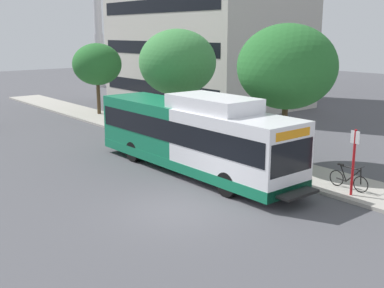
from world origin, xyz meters
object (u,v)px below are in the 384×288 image
transit_bus (193,136)px  street_tree_near_stop (287,67)px  bus_stop_sign_pole (354,157)px  bicycle_parked (349,179)px  street_tree_far_block (97,64)px  street_tree_mid_block (178,62)px

transit_bus → street_tree_near_stop: (4.09, -1.92, 3.03)m
street_tree_near_stop → bus_stop_sign_pole: bearing=-108.9°
bicycle_parked → street_tree_far_block: bearing=87.3°
street_tree_near_stop → street_tree_mid_block: size_ratio=1.03×
transit_bus → street_tree_mid_block: (4.07, 6.37, 2.84)m
street_tree_mid_block → street_tree_far_block: size_ratio=1.19×
transit_bus → bicycle_parked: size_ratio=6.96×
transit_bus → bus_stop_sign_pole: size_ratio=4.71×
bicycle_parked → street_tree_mid_block: 13.26m
bus_stop_sign_pole → street_tree_mid_block: (1.63, 13.09, 2.89)m
bus_stop_sign_pole → bicycle_parked: (0.54, 0.48, -1.09)m
street_tree_far_block → bus_stop_sign_pole: bearing=-94.0°
bus_stop_sign_pole → street_tree_near_stop: bearing=71.1°
street_tree_near_stop → street_tree_far_block: size_ratio=1.23×
street_tree_near_stop → street_tree_far_block: 18.31m
bus_stop_sign_pole → bicycle_parked: 1.31m
transit_bus → bus_stop_sign_pole: transit_bus is taller
transit_bus → bicycle_parked: 7.01m
bicycle_parked → street_tree_mid_block: (1.09, 12.61, 3.98)m
bicycle_parked → street_tree_near_stop: street_tree_near_stop is taller
bus_stop_sign_pole → bicycle_parked: size_ratio=1.48×
transit_bus → bus_stop_sign_pole: (2.44, -6.71, -0.05)m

